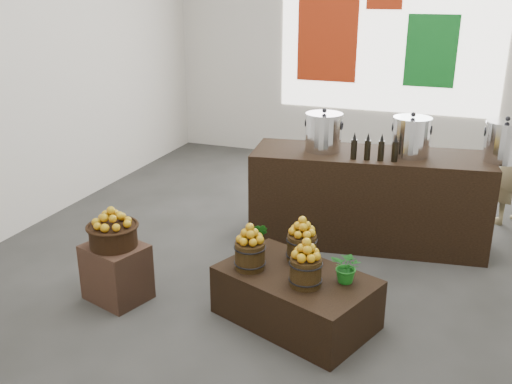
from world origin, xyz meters
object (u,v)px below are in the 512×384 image
at_px(display_table, 296,297).
at_px(stock_pot_left, 324,133).
at_px(crate, 117,272).
at_px(wicker_basket, 113,236).
at_px(counter, 368,198).
at_px(stock_pot_center, 411,138).
at_px(stock_pot_right, 504,143).

height_order(display_table, stock_pot_left, stock_pot_left).
height_order(crate, display_table, crate).
height_order(wicker_basket, counter, counter).
distance_m(wicker_basket, stock_pot_left, 2.35).
xyz_separation_m(wicker_basket, stock_pot_left, (1.31, 1.86, 0.57)).
xyz_separation_m(crate, counter, (1.80, 1.93, 0.24)).
relative_size(stock_pot_left, stock_pot_center, 1.00).
distance_m(crate, stock_pot_right, 3.80).
distance_m(stock_pot_left, stock_pot_center, 0.86).
bearing_deg(stock_pot_left, stock_pot_center, 8.24).
bearing_deg(wicker_basket, display_table, 7.71).
xyz_separation_m(crate, stock_pot_right, (3.02, 2.11, 0.91)).
bearing_deg(wicker_basket, stock_pot_center, 42.50).
relative_size(crate, stock_pot_left, 1.36).
relative_size(display_table, stock_pot_left, 3.29).
xyz_separation_m(display_table, stock_pot_center, (0.62, 1.78, 0.95)).
distance_m(wicker_basket, stock_pot_right, 3.73).
distance_m(crate, display_table, 1.56).
height_order(wicker_basket, stock_pot_left, stock_pot_left).
relative_size(wicker_basket, stock_pot_center, 1.09).
relative_size(wicker_basket, stock_pot_right, 1.09).
xyz_separation_m(crate, stock_pot_left, (1.31, 1.86, 0.91)).
bearing_deg(counter, display_table, -106.49).
bearing_deg(stock_pot_right, display_table, -127.86).
distance_m(crate, stock_pot_center, 3.08).
relative_size(crate, stock_pot_right, 1.36).
height_order(crate, stock_pot_right, stock_pot_right).
xyz_separation_m(display_table, stock_pot_left, (-0.23, 1.66, 0.95)).
bearing_deg(crate, stock_pot_right, 34.93).
bearing_deg(display_table, stock_pot_right, 73.09).
bearing_deg(counter, stock_pot_right, -0.00).
bearing_deg(counter, stock_pot_left, -180.00).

